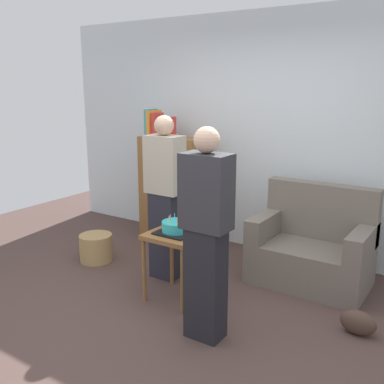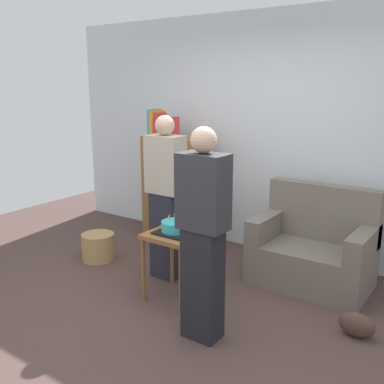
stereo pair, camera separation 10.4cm
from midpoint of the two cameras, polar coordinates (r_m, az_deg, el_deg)
ground_plane at (r=3.81m, az=-2.36°, el=-16.56°), size 8.00×8.00×0.00m
wall_back at (r=5.10m, az=11.77°, el=7.04°), size 6.00×0.10×2.70m
couch at (r=4.54m, az=15.92°, el=-7.19°), size 1.10×0.70×0.96m
bookshelf at (r=5.42m, az=-1.58°, el=0.54°), size 0.80×0.36×1.62m
side_table at (r=4.01m, az=-1.32°, el=-6.55°), size 0.48×0.48×0.63m
birthday_cake at (r=3.96m, az=-1.33°, el=-4.55°), size 0.32×0.32×0.17m
person_blowing_candles at (r=4.37m, az=-2.69°, el=-0.68°), size 0.36×0.22×1.63m
person_holding_cake at (r=3.30m, az=2.33°, el=-5.52°), size 0.36×0.22×1.63m
wicker_basket at (r=5.09m, az=-11.34°, el=-6.90°), size 0.36×0.36×0.30m
handbag at (r=3.84m, az=21.11°, el=-15.59°), size 0.28×0.14×0.20m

